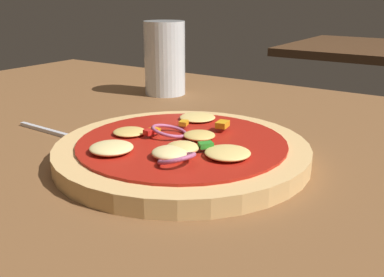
# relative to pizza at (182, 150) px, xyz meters

# --- Properties ---
(dining_table) EXTENTS (1.43, 0.89, 0.03)m
(dining_table) POSITION_rel_pizza_xyz_m (0.01, 0.02, -0.03)
(dining_table) COLOR brown
(dining_table) RESTS_ON ground
(pizza) EXTENTS (0.29, 0.29, 0.04)m
(pizza) POSITION_rel_pizza_xyz_m (0.00, 0.00, 0.00)
(pizza) COLOR tan
(pizza) RESTS_ON dining_table
(fork) EXTENTS (0.18, 0.02, 0.01)m
(fork) POSITION_rel_pizza_xyz_m (-0.17, -0.02, -0.01)
(fork) COLOR silver
(fork) RESTS_ON dining_table
(beer_glass) EXTENTS (0.07, 0.07, 0.13)m
(beer_glass) POSITION_rel_pizza_xyz_m (-0.22, 0.26, 0.05)
(beer_glass) COLOR silver
(beer_glass) RESTS_ON dining_table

